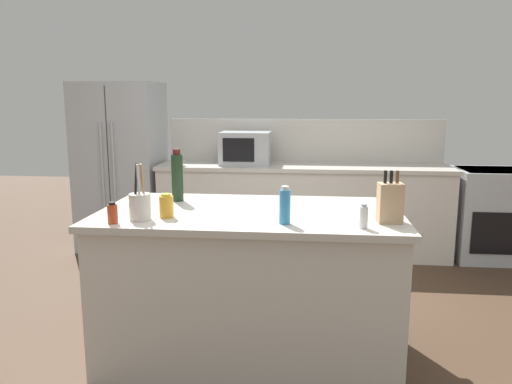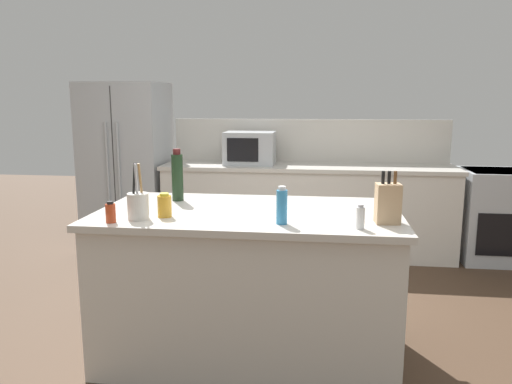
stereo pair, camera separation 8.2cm
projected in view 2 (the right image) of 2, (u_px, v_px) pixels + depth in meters
The scene contains 14 objects.
ground_plane at pixel (249, 352), 3.23m from camera, with size 14.00×14.00×0.00m, color #473323.
back_counter_run at pixel (307, 209), 5.25m from camera, with size 3.02×0.66×0.94m.
wall_backsplash at pixel (309, 141), 5.43m from camera, with size 2.98×0.03×0.46m, color beige.
kitchen_island at pixel (249, 283), 3.14m from camera, with size 1.84×1.01×0.94m.
refrigerator at pixel (127, 166), 5.47m from camera, with size 0.85×0.75×1.79m.
range_oven at pixel (500, 215), 5.00m from camera, with size 0.76×0.65×0.92m.
microwave at pixel (250, 148), 5.21m from camera, with size 0.52×0.39×0.34m.
knife_block at pixel (388, 203), 2.72m from camera, with size 0.14×0.11×0.29m.
utensil_crock at pixel (138, 205), 2.82m from camera, with size 0.12×0.12×0.32m.
dish_soap_bottle at pixel (282, 206), 2.71m from camera, with size 0.06×0.06×0.21m.
salt_shaker at pixel (360, 218), 2.61m from camera, with size 0.05×0.05×0.13m.
wine_bottle at pixel (177, 176), 3.33m from camera, with size 0.08×0.08×0.35m.
spice_jar_paprika at pixel (111, 213), 2.75m from camera, with size 0.06×0.06×0.12m.
honey_jar at pixel (165, 206), 2.88m from camera, with size 0.08×0.08×0.14m.
Camera 2 is at (0.43, -2.95, 1.61)m, focal length 35.00 mm.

